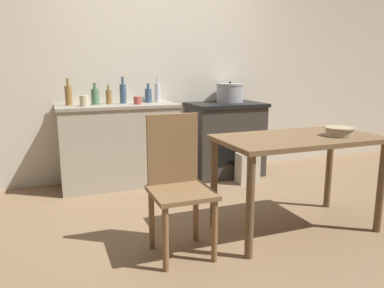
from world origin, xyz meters
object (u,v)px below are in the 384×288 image
object	(u,v)px
stove	(225,139)
mixing_bowl_large	(339,131)
flour_sack	(247,168)
cup_right	(84,101)
bottle_mid_left	(69,95)
bottle_center_right	(158,92)
bottle_left	(123,93)
bottle_center_left	(148,95)
chair	(178,181)
work_table	(298,150)
bottle_far_left	(95,96)
stock_pot	(230,93)
cup_mid_right	(138,100)
bottle_center	(109,97)

from	to	relation	value
stove	mixing_bowl_large	distance (m)	1.73
flour_sack	cup_right	distance (m)	1.86
bottle_mid_left	bottle_center_right	xyz separation A→B (m)	(0.95, 0.06, 0.00)
bottle_mid_left	cup_right	distance (m)	0.20
bottle_left	bottle_center_right	xyz separation A→B (m)	(0.40, 0.04, -0.00)
mixing_bowl_large	bottle_center_right	bearing A→B (deg)	115.16
bottle_left	cup_right	world-z (taller)	bottle_left
bottle_left	bottle_center_left	xyz separation A→B (m)	(0.28, 0.00, -0.03)
chair	bottle_center_right	xyz separation A→B (m)	(0.38, 1.77, 0.48)
work_table	bottle_far_left	world-z (taller)	bottle_far_left
bottle_far_left	bottle_left	world-z (taller)	bottle_left
bottle_far_left	cup_right	xyz separation A→B (m)	(-0.12, -0.13, -0.03)
work_table	stock_pot	bearing A→B (deg)	81.01
chair	cup_right	xyz separation A→B (m)	(-0.44, 1.57, 0.42)
flour_sack	mixing_bowl_large	bearing A→B (deg)	-88.18
stove	work_table	world-z (taller)	stove
bottle_left	cup_mid_right	size ratio (longest dim) A/B	3.40
cup_right	flour_sack	bearing A→B (deg)	-13.21
cup_right	bottle_center_left	bearing A→B (deg)	12.80
chair	cup_mid_right	bearing A→B (deg)	86.53
mixing_bowl_large	cup_right	xyz separation A→B (m)	(-1.69, 1.67, 0.14)
chair	flour_sack	bearing A→B (deg)	44.62
flour_sack	bottle_mid_left	world-z (taller)	bottle_mid_left
bottle_center_left	stock_pot	bearing A→B (deg)	-3.72
bottle_center_left	cup_mid_right	bearing A→B (deg)	-136.40
stock_pot	bottle_center_left	world-z (taller)	stock_pot
stove	bottle_far_left	xyz separation A→B (m)	(-1.45, 0.11, 0.53)
stove	cup_mid_right	bearing A→B (deg)	-179.38
bottle_far_left	cup_mid_right	bearing A→B (deg)	-16.10
bottle_far_left	stove	bearing A→B (deg)	-4.30
stove	work_table	size ratio (longest dim) A/B	0.69
work_table	mixing_bowl_large	size ratio (longest dim) A/B	5.59
bottle_left	bottle_center	bearing A→B (deg)	-172.97
bottle_mid_left	bottle_center_left	bearing A→B (deg)	1.12
mixing_bowl_large	bottle_center	bearing A→B (deg)	128.33
chair	bottle_center	distance (m)	1.78
flour_sack	mixing_bowl_large	world-z (taller)	mixing_bowl_large
bottle_center	bottle_center_right	distance (m)	0.56
stove	flour_sack	xyz separation A→B (m)	(0.08, -0.41, -0.26)
stove	mixing_bowl_large	xyz separation A→B (m)	(0.12, -1.69, 0.35)
stock_pot	bottle_center_right	size ratio (longest dim) A/B	1.17
chair	bottle_center	bearing A→B (deg)	96.09
chair	bottle_center_right	world-z (taller)	bottle_center_right
bottle_center_left	cup_mid_right	size ratio (longest dim) A/B	2.52
stove	bottle_center_left	size ratio (longest dim) A/B	4.05
bottle_center_left	cup_right	world-z (taller)	bottle_center_left
bottle_left	bottle_center	distance (m)	0.16
stock_pot	bottle_center_left	size ratio (longest dim) A/B	1.55
bottle_center	flour_sack	bearing A→B (deg)	-20.65
stove	stock_pot	xyz separation A→B (m)	(0.09, 0.07, 0.53)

